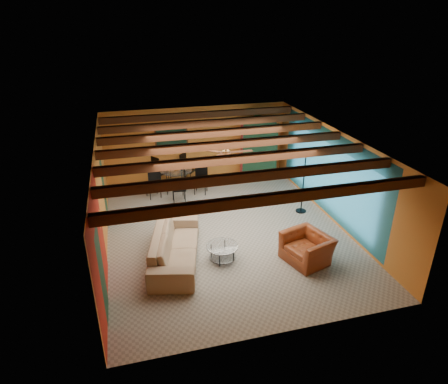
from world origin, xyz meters
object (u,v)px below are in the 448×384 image
object	(u,v)px
armoire	(257,150)
floor_lamp	(303,182)
coffee_table	(222,253)
vase	(175,158)
armchair	(307,248)
sofa	(175,246)
potted_plant	(258,115)
dining_table	(176,177)

from	to	relation	value
armoire	floor_lamp	world-z (taller)	armoire
coffee_table	floor_lamp	xyz separation A→B (m)	(3.04, 1.91, 0.80)
floor_lamp	vase	bearing A→B (deg)	145.05
coffee_table	vase	bearing A→B (deg)	96.25
armchair	sofa	bearing A→B (deg)	-123.09
coffee_table	potted_plant	xyz separation A→B (m)	(2.65, 5.01, 2.15)
dining_table	floor_lamp	size ratio (longest dim) A/B	1.08
armoire	vase	xyz separation A→B (m)	(-3.13, -0.64, 0.17)
dining_table	armoire	xyz separation A→B (m)	(3.13, 0.64, 0.49)
armchair	vase	xyz separation A→B (m)	(-2.50, 4.93, 0.86)
coffee_table	vase	size ratio (longest dim) A/B	3.98
sofa	armchair	distance (m)	3.26
vase	dining_table	bearing A→B (deg)	0.00
floor_lamp	potted_plant	size ratio (longest dim) A/B	4.04
coffee_table	dining_table	distance (m)	4.41
dining_table	floor_lamp	distance (m)	4.32
dining_table	armoire	distance (m)	3.23
sofa	potted_plant	xyz separation A→B (m)	(3.77, 4.72, 1.96)
potted_plant	coffee_table	bearing A→B (deg)	-117.84
dining_table	vase	distance (m)	0.66
floor_lamp	potted_plant	bearing A→B (deg)	97.26
vase	floor_lamp	bearing A→B (deg)	-34.95
armoire	vase	bearing A→B (deg)	-147.64
dining_table	potted_plant	bearing A→B (deg)	11.63
dining_table	potted_plant	size ratio (longest dim) A/B	4.35
armchair	floor_lamp	xyz separation A→B (m)	(1.02, 2.47, 0.64)
coffee_table	sofa	bearing A→B (deg)	165.40
potted_plant	floor_lamp	bearing A→B (deg)	-82.74
sofa	coffee_table	world-z (taller)	sofa
coffee_table	floor_lamp	distance (m)	3.68
sofa	armoire	bearing A→B (deg)	-25.22
armchair	armoire	distance (m)	5.65
armchair	coffee_table	xyz separation A→B (m)	(-2.02, 0.56, -0.15)
sofa	armchair	bearing A→B (deg)	-91.79
potted_plant	vase	size ratio (longest dim) A/B	2.45
floor_lamp	vase	distance (m)	4.30
vase	coffee_table	bearing A→B (deg)	-83.75
sofa	floor_lamp	distance (m)	4.51
armoire	floor_lamp	size ratio (longest dim) A/B	1.05
potted_plant	vase	bearing A→B (deg)	-168.37
floor_lamp	vase	xyz separation A→B (m)	(-3.52, 2.46, 0.22)
armchair	vase	distance (m)	5.60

